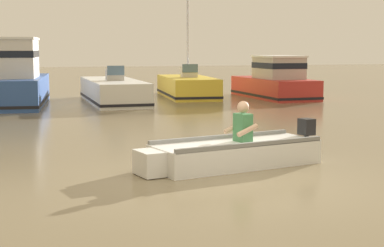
# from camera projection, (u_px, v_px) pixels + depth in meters

# --- Properties ---
(ground_plane) EXTENTS (120.00, 120.00, 0.00)m
(ground_plane) POSITION_uv_depth(u_px,v_px,m) (234.00, 182.00, 9.61)
(ground_plane) COLOR #7A6B4C
(rowboat_with_person) EXTENTS (3.71, 1.75, 1.19)m
(rowboat_with_person) POSITION_uv_depth(u_px,v_px,m) (233.00, 153.00, 10.87)
(rowboat_with_person) COLOR white
(rowboat_with_person) RESTS_ON ground
(moored_boat_blue) EXTENTS (2.69, 6.22, 2.53)m
(moored_boat_blue) POSITION_uv_depth(u_px,v_px,m) (17.00, 81.00, 22.28)
(moored_boat_blue) COLOR #2D519E
(moored_boat_blue) RESTS_ON ground
(moored_boat_white) EXTENTS (1.95, 6.19, 1.47)m
(moored_boat_white) POSITION_uv_depth(u_px,v_px,m) (113.00, 92.00, 23.62)
(moored_boat_white) COLOR white
(moored_boat_white) RESTS_ON ground
(moored_boat_yellow) EXTENTS (2.44, 5.36, 4.80)m
(moored_boat_yellow) POSITION_uv_depth(u_px,v_px,m) (187.00, 87.00, 26.28)
(moored_boat_yellow) COLOR gold
(moored_boat_yellow) RESTS_ON ground
(moored_boat_red) EXTENTS (2.11, 5.14, 1.83)m
(moored_boat_red) POSITION_uv_depth(u_px,v_px,m) (275.00, 82.00, 25.72)
(moored_boat_red) COLOR #B72D28
(moored_boat_red) RESTS_ON ground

